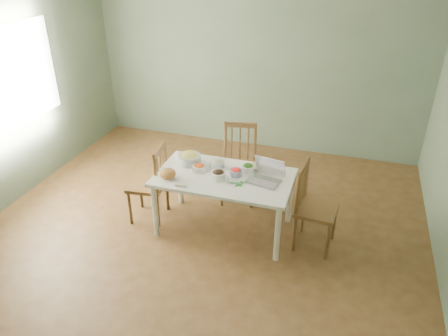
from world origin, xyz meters
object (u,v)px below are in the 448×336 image
(dining_table, at_px, (224,203))
(chair_far, at_px, (238,165))
(chair_left, at_px, (147,183))
(bowl_squash, at_px, (189,158))
(laptop, at_px, (264,173))
(chair_right, at_px, (317,208))
(bread_boule, at_px, (168,174))

(dining_table, height_order, chair_far, chair_far)
(dining_table, distance_m, chair_left, 0.93)
(bowl_squash, bearing_deg, dining_table, -18.92)
(chair_far, bearing_deg, laptop, -65.67)
(chair_left, bearing_deg, bowl_squash, 106.98)
(bowl_squash, relative_size, laptop, 0.73)
(laptop, bearing_deg, chair_right, 12.96)
(chair_far, bearing_deg, bread_boule, -132.29)
(chair_right, bearing_deg, bread_boule, 103.87)
(chair_left, relative_size, bread_boule, 5.50)
(chair_left, bearing_deg, bread_boule, 56.33)
(chair_left, relative_size, chair_right, 0.98)
(dining_table, xyz_separation_m, chair_left, (-0.92, -0.05, 0.13))
(chair_far, relative_size, bread_boule, 5.69)
(dining_table, relative_size, laptop, 4.30)
(laptop, bearing_deg, chair_far, 136.66)
(chair_far, distance_m, bowl_squash, 0.72)
(bowl_squash, distance_m, laptop, 0.92)
(bowl_squash, height_order, laptop, laptop)
(bowl_squash, xyz_separation_m, laptop, (0.90, -0.16, 0.04))
(chair_far, bearing_deg, chair_right, -42.41)
(chair_right, relative_size, bread_boule, 5.63)
(laptop, bearing_deg, dining_table, -168.85)
(dining_table, bearing_deg, bread_boule, -158.19)
(chair_left, bearing_deg, chair_right, 84.40)
(chair_left, xyz_separation_m, bowl_squash, (0.46, 0.21, 0.29))
(chair_right, distance_m, bread_boule, 1.63)
(chair_left, height_order, laptop, chair_left)
(bowl_squash, bearing_deg, chair_right, -5.77)
(chair_right, xyz_separation_m, bread_boule, (-1.59, -0.23, 0.27))
(bowl_squash, bearing_deg, laptop, -10.21)
(chair_right, relative_size, laptop, 2.82)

